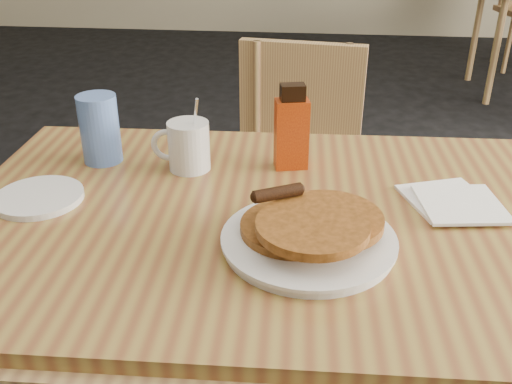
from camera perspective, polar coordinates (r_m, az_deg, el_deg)
main_table at (r=1.03m, az=1.13°, el=-4.08°), size 1.19×0.83×0.75m
chair_main_far at (r=1.79m, az=4.19°, el=3.14°), size 0.43×0.44×0.86m
pancake_plate at (r=0.91m, az=5.37°, el=-4.11°), size 0.28×0.28×0.08m
coffee_mug at (r=1.16m, az=-6.87°, el=4.69°), size 0.12×0.08×0.16m
syrup_bottle at (r=1.15m, az=3.57°, el=6.22°), size 0.07×0.06×0.17m
napkin_stack at (r=1.09m, az=19.16°, el=-0.94°), size 0.19×0.20×0.01m
blue_tumbler at (r=1.22m, az=-15.36°, el=6.11°), size 0.09×0.09×0.14m
side_saucer at (r=1.12m, az=-20.88°, el=-0.49°), size 0.18×0.18×0.01m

